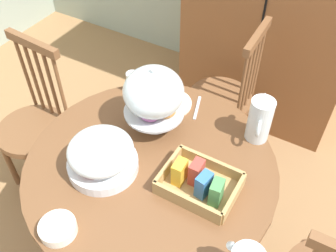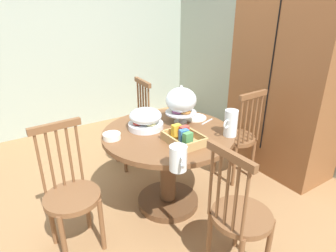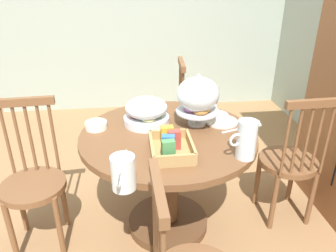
# 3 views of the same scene
# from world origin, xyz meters

# --- Properties ---
(dining_table) EXTENTS (1.10, 1.10, 0.74)m
(dining_table) POSITION_xyz_m (-0.09, 0.06, 0.51)
(dining_table) COLOR brown
(dining_table) RESTS_ON ground_plane
(windsor_chair_facing_door) EXTENTS (0.40, 0.40, 0.97)m
(windsor_chair_facing_door) POSITION_xyz_m (-0.10, 0.91, 0.45)
(windsor_chair_facing_door) COLOR brown
(windsor_chair_facing_door) RESTS_ON ground_plane
(windsor_chair_far_side) EXTENTS (0.40, 0.40, 0.97)m
(windsor_chair_far_side) POSITION_xyz_m (-0.94, 0.14, 0.45)
(windsor_chair_far_side) COLOR brown
(windsor_chair_far_side) RESTS_ON ground_plane
(pastry_stand_with_dome) EXTENTS (0.28, 0.28, 0.34)m
(pastry_stand_with_dome) POSITION_xyz_m (-0.20, 0.27, 0.94)
(pastry_stand_with_dome) COLOR silver
(pastry_stand_with_dome) RESTS_ON dining_table
(fruit_platter_covered) EXTENTS (0.30, 0.30, 0.18)m
(fruit_platter_covered) POSITION_xyz_m (-0.25, -0.06, 0.83)
(fruit_platter_covered) COLOR silver
(fruit_platter_covered) RESTS_ON dining_table
(milk_pitcher) EXTENTS (0.11, 0.19, 0.22)m
(milk_pitcher) POSITION_xyz_m (0.24, 0.44, 0.84)
(milk_pitcher) COLOR silver
(milk_pitcher) RESTS_ON dining_table
(cereal_basket) EXTENTS (0.32, 0.24, 0.12)m
(cereal_basket) POSITION_xyz_m (0.15, 0.05, 0.78)
(cereal_basket) COLOR tan
(cereal_basket) RESTS_ON dining_table
(china_plate_large) EXTENTS (0.22, 0.22, 0.01)m
(china_plate_large) POSITION_xyz_m (-0.21, 0.43, 0.75)
(china_plate_large) COLOR white
(china_plate_large) RESTS_ON dining_table
(china_plate_small) EXTENTS (0.15, 0.15, 0.01)m
(china_plate_small) POSITION_xyz_m (-0.30, 0.43, 0.76)
(china_plate_small) COLOR white
(china_plate_small) RESTS_ON china_plate_large
(cereal_bowl) EXTENTS (0.14, 0.14, 0.04)m
(cereal_bowl) POSITION_xyz_m (-0.22, -0.39, 0.76)
(cereal_bowl) COLOR white
(cereal_bowl) RESTS_ON dining_table
(drinking_glass) EXTENTS (0.06, 0.06, 0.11)m
(drinking_glass) POSITION_xyz_m (-0.43, 0.43, 0.80)
(drinking_glass) COLOR silver
(drinking_glass) RESTS_ON dining_table
(table_knife) EXTENTS (0.07, 0.17, 0.01)m
(table_knife) POSITION_xyz_m (-0.35, 0.39, 0.74)
(table_knife) COLOR silver
(table_knife) RESTS_ON dining_table
(dinner_fork) EXTENTS (0.07, 0.17, 0.01)m
(dinner_fork) POSITION_xyz_m (-0.37, 0.38, 0.74)
(dinner_fork) COLOR silver
(dinner_fork) RESTS_ON dining_table
(soup_spoon) EXTENTS (0.07, 0.17, 0.01)m
(soup_spoon) POSITION_xyz_m (-0.08, 0.48, 0.74)
(soup_spoon) COLOR silver
(soup_spoon) RESTS_ON dining_table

